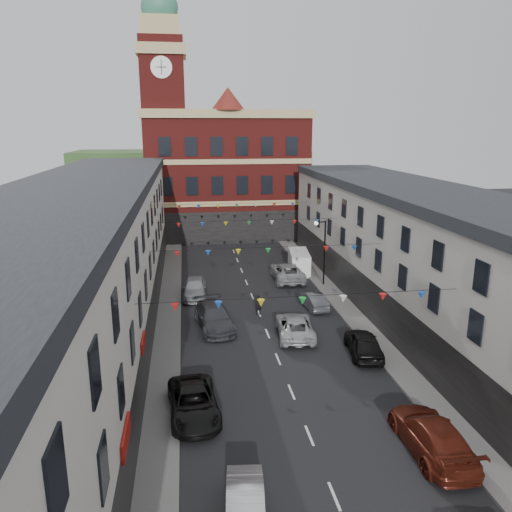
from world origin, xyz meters
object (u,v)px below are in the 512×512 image
car_right_e (313,300)px  white_van (299,262)px  street_lamp (322,244)px  car_left_d (214,317)px  car_left_c (193,403)px  moving_car (295,326)px  car_right_f (287,272)px  car_left_b (245,507)px  car_right_c (432,435)px  pedestrian (259,305)px  car_right_d (364,343)px  car_left_e (195,288)px

car_right_e → white_van: size_ratio=0.83×
street_lamp → car_left_d: street_lamp is taller
car_left_c → car_left_d: (1.71, 11.10, 0.10)m
car_right_e → moving_car: 5.81m
car_right_f → white_van: (1.72, 2.57, 0.22)m
car_left_b → moving_car: size_ratio=0.76×
moving_car → car_left_c: bearing=57.3°
car_left_c → car_right_c: (10.35, -4.37, 0.10)m
car_left_d → pedestrian: car_left_d is taller
street_lamp → car_left_c: (-11.86, -19.55, -3.19)m
car_left_d → car_right_c: bearing=-68.5°
pedestrian → car_left_c: bearing=-134.5°
street_lamp → car_right_d: size_ratio=1.30×
car_right_c → car_right_d: (0.41, 9.74, -0.03)m
car_left_b → car_left_d: size_ratio=0.71×
car_left_e → white_van: white_van is taller
car_left_b → car_right_c: size_ratio=0.71×
car_right_f → moving_car: (-2.08, -12.80, -0.09)m
car_left_d → moving_car: 5.82m
car_left_e → car_right_e: 10.06m
car_right_f → moving_car: bearing=82.3°
street_lamp → moving_car: size_ratio=1.15×
car_left_e → car_left_d: bearing=-77.3°
car_left_e → pedestrian: 6.77m
car_right_c → pedestrian: size_ratio=3.61×
car_right_e → moving_car: size_ratio=0.74×
car_left_b → car_left_e: (-1.23, 25.33, 0.16)m
car_right_c → white_van: bearing=-90.6°
car_left_c → street_lamp: bearing=54.5°
car_left_b → car_left_d: 18.37m
car_right_c → car_right_f: size_ratio=0.95×
car_right_f → pedestrian: car_right_f is taller
car_right_d → white_van: (0.16, 18.93, 0.25)m
car_left_e → pedestrian: bearing=-42.9°
car_right_e → pedestrian: (-4.52, -0.89, 0.14)m
car_right_e → white_van: (1.17, 10.19, 0.39)m
street_lamp → car_left_b: street_lamp is taller
car_left_b → car_left_d: (0.00, 18.37, 0.15)m
car_left_c → car_left_b: bearing=-81.0°
car_left_e → white_van: 12.15m
car_left_d → car_right_f: 13.00m
car_left_c → car_right_f: (9.20, 21.73, 0.10)m
moving_car → street_lamp: bearing=-108.2°
car_right_f → car_right_e: bearing=95.6°
car_left_b → white_van: 32.88m
car_left_d → car_right_d: bearing=-40.0°
car_right_c → moving_car: 13.68m
pedestrian → car_left_b: bearing=-122.7°
car_left_c → car_right_d: car_right_d is taller
car_left_e → car_right_f: (8.71, 3.67, -0.00)m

